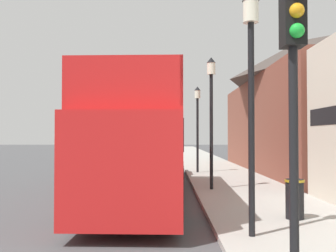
{
  "coord_description": "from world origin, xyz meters",
  "views": [
    {
      "loc": [
        4.61,
        -4.45,
        2.18
      ],
      "look_at": [
        4.65,
        10.26,
        2.55
      ],
      "focal_mm": 42.0,
      "sensor_mm": 36.0,
      "label": 1
    }
  ],
  "objects_px": {
    "traffic_signal": "(293,65)",
    "lamp_post_second": "(210,99)",
    "lamp_post_third": "(197,113)",
    "lamp_post_nearest": "(250,67)",
    "tour_bus": "(145,149)",
    "litter_bin": "(294,198)",
    "parked_car_ahead_of_bus": "(166,164)"
  },
  "relations": [
    {
      "from": "parked_car_ahead_of_bus",
      "to": "traffic_signal",
      "type": "bearing_deg",
      "value": -83.5
    },
    {
      "from": "parked_car_ahead_of_bus",
      "to": "lamp_post_third",
      "type": "height_order",
      "value": "lamp_post_third"
    },
    {
      "from": "lamp_post_second",
      "to": "litter_bin",
      "type": "bearing_deg",
      "value": -74.87
    },
    {
      "from": "tour_bus",
      "to": "lamp_post_third",
      "type": "relative_size",
      "value": 2.32
    },
    {
      "from": "tour_bus",
      "to": "lamp_post_second",
      "type": "bearing_deg",
      "value": 37.89
    },
    {
      "from": "traffic_signal",
      "to": "lamp_post_second",
      "type": "distance_m",
      "value": 10.07
    },
    {
      "from": "traffic_signal",
      "to": "lamp_post_second",
      "type": "height_order",
      "value": "lamp_post_second"
    },
    {
      "from": "lamp_post_nearest",
      "to": "litter_bin",
      "type": "bearing_deg",
      "value": 49.67
    },
    {
      "from": "lamp_post_third",
      "to": "traffic_signal",
      "type": "bearing_deg",
      "value": -90.15
    },
    {
      "from": "traffic_signal",
      "to": "lamp_post_second",
      "type": "bearing_deg",
      "value": 89.74
    },
    {
      "from": "lamp_post_third",
      "to": "lamp_post_nearest",
      "type": "bearing_deg",
      "value": -89.81
    },
    {
      "from": "tour_bus",
      "to": "litter_bin",
      "type": "xyz_separation_m",
      "value": [
        3.89,
        -3.62,
        -1.09
      ]
    },
    {
      "from": "litter_bin",
      "to": "tour_bus",
      "type": "bearing_deg",
      "value": 137.06
    },
    {
      "from": "traffic_signal",
      "to": "lamp_post_second",
      "type": "relative_size",
      "value": 0.8
    },
    {
      "from": "lamp_post_third",
      "to": "litter_bin",
      "type": "xyz_separation_m",
      "value": [
        1.46,
        -12.43,
        -2.81
      ]
    },
    {
      "from": "lamp_post_second",
      "to": "litter_bin",
      "type": "distance_m",
      "value": 6.31
    },
    {
      "from": "traffic_signal",
      "to": "litter_bin",
      "type": "height_order",
      "value": "traffic_signal"
    },
    {
      "from": "parked_car_ahead_of_bus",
      "to": "lamp_post_second",
      "type": "height_order",
      "value": "lamp_post_second"
    },
    {
      "from": "parked_car_ahead_of_bus",
      "to": "lamp_post_nearest",
      "type": "distance_m",
      "value": 13.62
    },
    {
      "from": "traffic_signal",
      "to": "lamp_post_nearest",
      "type": "distance_m",
      "value": 3.05
    },
    {
      "from": "tour_bus",
      "to": "traffic_signal",
      "type": "xyz_separation_m",
      "value": [
        2.39,
        -8.29,
        1.34
      ]
    },
    {
      "from": "tour_bus",
      "to": "lamp_post_second",
      "type": "xyz_separation_m",
      "value": [
        2.43,
        1.76,
        1.86
      ]
    },
    {
      "from": "parked_car_ahead_of_bus",
      "to": "tour_bus",
      "type": "bearing_deg",
      "value": -94.45
    },
    {
      "from": "lamp_post_second",
      "to": "parked_car_ahead_of_bus",
      "type": "bearing_deg",
      "value": 105.95
    },
    {
      "from": "parked_car_ahead_of_bus",
      "to": "litter_bin",
      "type": "distance_m",
      "value": 11.95
    },
    {
      "from": "tour_bus",
      "to": "lamp_post_second",
      "type": "distance_m",
      "value": 3.54
    },
    {
      "from": "lamp_post_second",
      "to": "litter_bin",
      "type": "height_order",
      "value": "lamp_post_second"
    },
    {
      "from": "lamp_post_nearest",
      "to": "litter_bin",
      "type": "relative_size",
      "value": 5.18
    },
    {
      "from": "parked_car_ahead_of_bus",
      "to": "lamp_post_third",
      "type": "relative_size",
      "value": 0.9
    },
    {
      "from": "lamp_post_nearest",
      "to": "lamp_post_second",
      "type": "relative_size",
      "value": 0.99
    },
    {
      "from": "parked_car_ahead_of_bus",
      "to": "lamp_post_nearest",
      "type": "bearing_deg",
      "value": -81.75
    },
    {
      "from": "litter_bin",
      "to": "parked_car_ahead_of_bus",
      "type": "bearing_deg",
      "value": 105.57
    }
  ]
}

